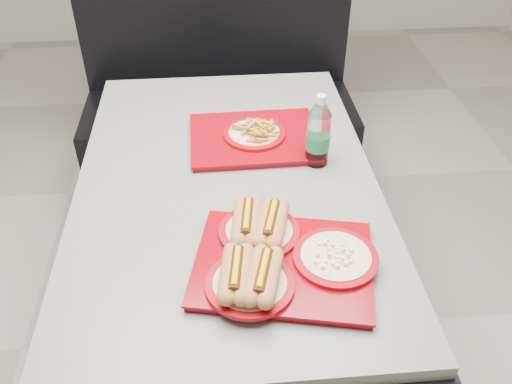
{
  "coord_description": "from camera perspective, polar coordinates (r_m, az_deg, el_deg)",
  "views": [
    {
      "loc": [
        -0.03,
        -1.32,
        1.73
      ],
      "look_at": [
        0.07,
        -0.17,
        0.83
      ],
      "focal_mm": 38.0,
      "sensor_mm": 36.0,
      "label": 1
    }
  ],
  "objects": [
    {
      "name": "tray_near",
      "position": [
        1.34,
        2.12,
        -6.81
      ],
      "size": [
        0.5,
        0.42,
        0.1
      ],
      "rotation": [
        0.0,
        0.0,
        -0.21
      ],
      "color": "maroon",
      "rests_on": "diner_table"
    },
    {
      "name": "booth_bench",
      "position": [
        2.75,
        -3.88,
        9.12
      ],
      "size": [
        1.3,
        0.57,
        1.35
      ],
      "color": "black",
      "rests_on": "ground"
    },
    {
      "name": "diner_table",
      "position": [
        1.74,
        -2.89,
        -2.97
      ],
      "size": [
        0.92,
        1.42,
        0.75
      ],
      "color": "black",
      "rests_on": "ground"
    },
    {
      "name": "water_bottle",
      "position": [
        1.66,
        6.57,
        6.0
      ],
      "size": [
        0.07,
        0.07,
        0.24
      ],
      "rotation": [
        0.0,
        0.0,
        0.12
      ],
      "color": "silver",
      "rests_on": "diner_table"
    },
    {
      "name": "tray_far",
      "position": [
        1.8,
        -0.19,
        5.99
      ],
      "size": [
        0.43,
        0.34,
        0.08
      ],
      "rotation": [
        0.0,
        0.0,
        0.02
      ],
      "color": "maroon",
      "rests_on": "diner_table"
    },
    {
      "name": "ground",
      "position": [
        2.17,
        -2.39,
        -14.7
      ],
      "size": [
        6.0,
        6.0,
        0.0
      ],
      "primitive_type": "plane",
      "color": "#9F998E",
      "rests_on": "ground"
    }
  ]
}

